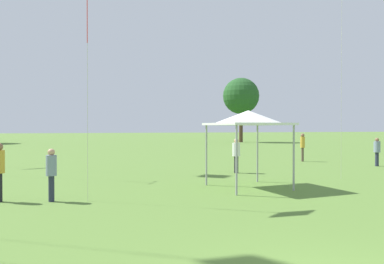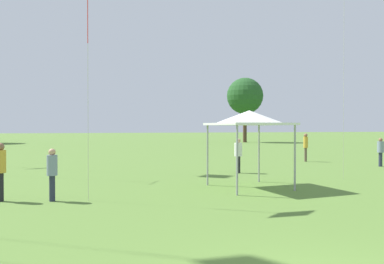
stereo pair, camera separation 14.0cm
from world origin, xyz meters
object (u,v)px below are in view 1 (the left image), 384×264
Objects in this scene: person_standing_4 at (303,144)px; canopy_tent at (248,118)px; distant_tree_0 at (241,96)px; person_standing_5 at (236,153)px; person_standing_6 at (51,170)px; person_standing_7 at (377,149)px.

canopy_tent reaches higher than person_standing_4.
canopy_tent is 0.30× the size of distant_tree_0.
person_standing_5 is 1.06× the size of person_standing_6.
person_standing_4 is 7.92m from person_standing_5.
person_standing_4 is 17.31m from person_standing_6.
person_standing_4 is 11.81m from canopy_tent.
distant_tree_0 is at bearing 65.74° from canopy_tent.
person_standing_6 is 17.80m from person_standing_7.
person_standing_6 is 0.98× the size of person_standing_7.
person_standing_4 reaches higher than person_standing_5.
distant_tree_0 reaches higher than person_standing_6.
distant_tree_0 is at bearing 123.72° from person_standing_5.
person_standing_7 is 0.17× the size of distant_tree_0.
person_standing_4 is 0.64× the size of canopy_tent.
distant_tree_0 is (17.33, 38.46, 4.30)m from canopy_tent.
person_standing_7 is 34.95m from distant_tree_0.
person_standing_4 reaches higher than person_standing_7.
person_standing_4 is 4.48m from person_standing_7.
person_standing_5 is (-6.60, -4.37, -0.14)m from person_standing_4.
person_standing_7 reaches higher than person_standing_6.
canopy_tent is (6.69, 0.60, 1.58)m from person_standing_6.
person_standing_4 is 1.13× the size of person_standing_7.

